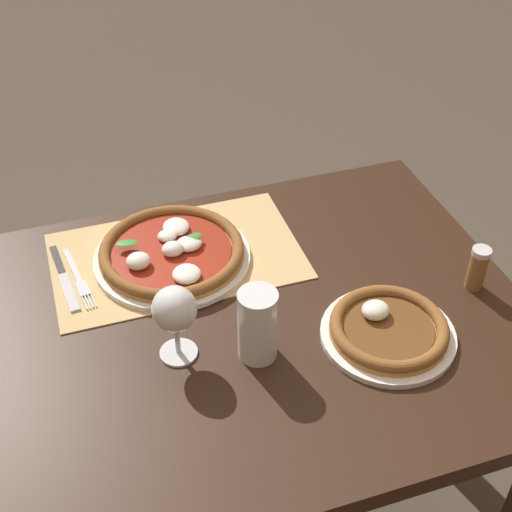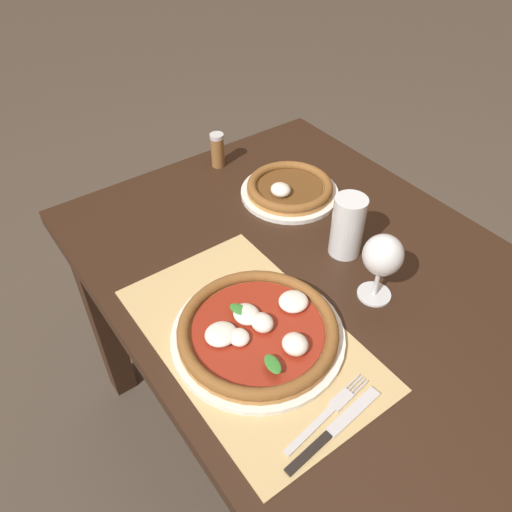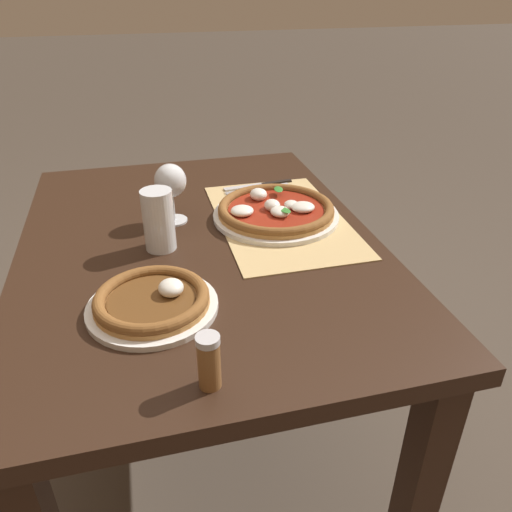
# 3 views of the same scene
# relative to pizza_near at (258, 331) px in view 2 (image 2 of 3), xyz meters

# --- Properties ---
(ground_plane) EXTENTS (24.00, 24.00, 0.00)m
(ground_plane) POSITION_rel_pizza_near_xyz_m (-0.06, 0.21, -0.76)
(ground_plane) COLOR #473D33
(dining_table) EXTENTS (1.16, 0.85, 0.74)m
(dining_table) POSITION_rel_pizza_near_xyz_m (-0.06, 0.21, -0.14)
(dining_table) COLOR black
(dining_table) RESTS_ON ground
(paper_placemat) EXTENTS (0.52, 0.32, 0.00)m
(paper_placemat) POSITION_rel_pizza_near_xyz_m (-0.01, -0.01, -0.02)
(paper_placemat) COLOR tan
(paper_placemat) RESTS_ON dining_table
(pizza_near) EXTENTS (0.33, 0.33, 0.05)m
(pizza_near) POSITION_rel_pizza_near_xyz_m (0.00, 0.00, 0.00)
(pizza_near) COLOR silver
(pizza_near) RESTS_ON paper_placemat
(pizza_far) EXTENTS (0.25, 0.25, 0.05)m
(pizza_far) POSITION_rel_pizza_near_xyz_m (-0.33, 0.34, -0.00)
(pizza_far) COLOR silver
(pizza_far) RESTS_ON dining_table
(wine_glass) EXTENTS (0.08, 0.08, 0.16)m
(wine_glass) POSITION_rel_pizza_near_xyz_m (0.05, 0.26, 0.08)
(wine_glass) COLOR silver
(wine_glass) RESTS_ON dining_table
(pint_glass) EXTENTS (0.07, 0.07, 0.15)m
(pint_glass) POSITION_rel_pizza_near_xyz_m (-0.09, 0.31, 0.05)
(pint_glass) COLOR silver
(pint_glass) RESTS_ON dining_table
(fork) EXTENTS (0.04, 0.20, 0.00)m
(fork) POSITION_rel_pizza_near_xyz_m (0.20, 0.00, -0.02)
(fork) COLOR #B7B7BC
(fork) RESTS_ON paper_placemat
(knife) EXTENTS (0.04, 0.22, 0.01)m
(knife) POSITION_rel_pizza_near_xyz_m (0.22, -0.01, -0.02)
(knife) COLOR black
(knife) RESTS_ON paper_placemat
(pepper_shaker) EXTENTS (0.04, 0.04, 0.10)m
(pepper_shaker) POSITION_rel_pizza_near_xyz_m (-0.56, 0.27, 0.03)
(pepper_shaker) COLOR brown
(pepper_shaker) RESTS_ON dining_table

